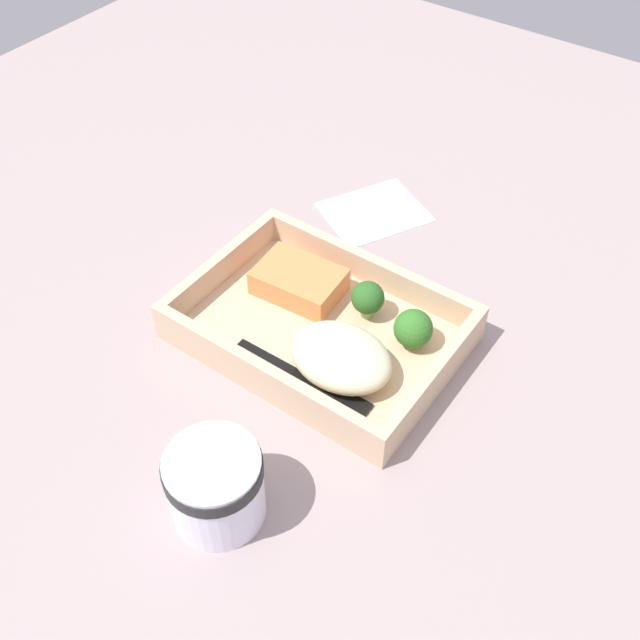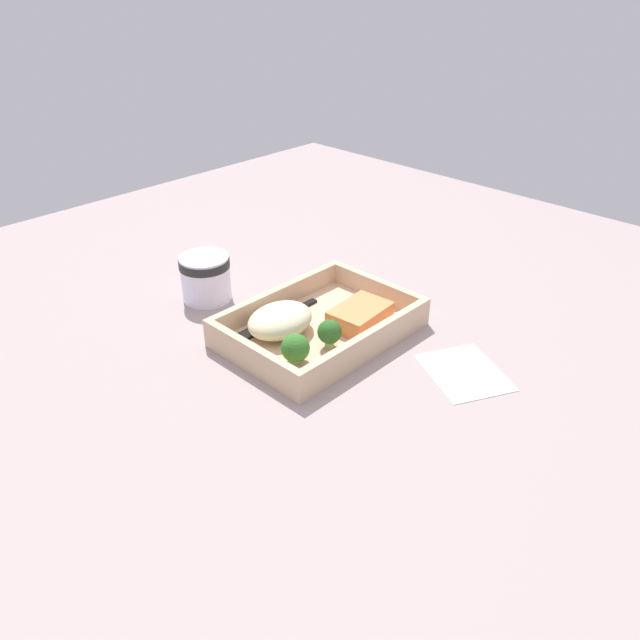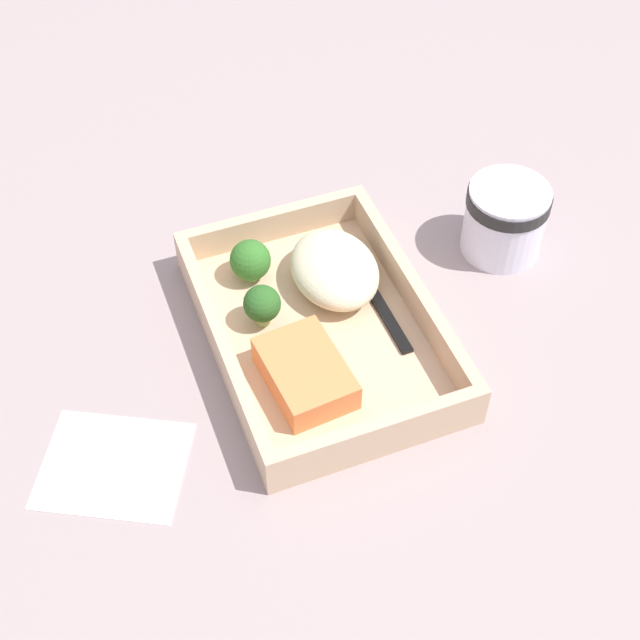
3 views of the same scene
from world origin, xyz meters
The scene contains 10 objects.
ground_plane centered at (0.00, 0.00, -1.00)cm, with size 160.00×160.00×2.00cm, color gray.
takeout_tray centered at (0.00, 0.00, 0.60)cm, with size 28.64×20.33×1.20cm, color #D0AE8B.
tray_rim centered at (0.00, 0.00, 2.91)cm, with size 28.64×20.33×3.42cm.
salmon_fillet centered at (-5.33, 3.46, 2.67)cm, with size 9.41×6.50×2.94cm, color #EF8348.
mashed_potatoes centered at (5.04, -3.45, 3.38)cm, with size 10.77×8.33×4.36cm, color beige.
broccoli_floret_1 centered at (8.98, 3.89, 3.52)cm, with size 4.09×4.09×4.44cm.
broccoli_floret_2 centered at (2.88, 4.70, 3.77)cm, with size 3.59×3.59×4.48cm.
fork centered at (3.39, -6.50, 1.42)cm, with size 15.82×2.24×0.44cm.
paper_cup centered at (4.84, -22.01, 4.36)cm, with size 8.45×8.45×7.81cm.
receipt_slip centered at (-6.88, 21.59, 0.12)cm, with size 9.97×12.23×0.24cm, color white.
Camera 1 is at (31.52, -44.13, 59.68)cm, focal length 42.00 mm.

